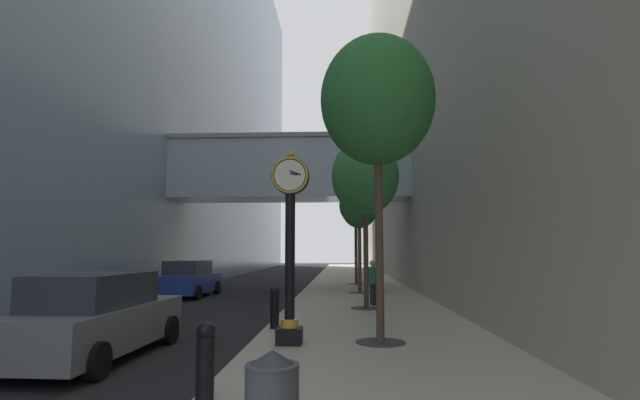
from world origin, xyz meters
TOP-DOWN VIEW (x-y plane):
  - ground_plane at (0.00, 27.00)m, footprint 110.00×110.00m
  - sidewalk_right at (2.85, 30.00)m, footprint 5.69×80.00m
  - building_block_left at (-11.79, 29.96)m, footprint 22.34×80.00m
  - building_block_right at (10.19, 30.00)m, footprint 9.00×80.00m
  - street_clock at (0.89, 7.88)m, footprint 0.84×0.55m
  - bollard_nearest at (0.28, 3.58)m, footprint 0.25×0.25m
  - bollard_third at (0.28, 9.94)m, footprint 0.25×0.25m
  - bollard_fourth at (0.28, 13.12)m, footprint 0.25×0.25m
  - street_tree_near at (2.87, 8.12)m, footprint 2.63×2.63m
  - street_tree_mid_near at (2.87, 14.42)m, footprint 2.42×2.42m
  - street_tree_mid_far at (2.87, 20.72)m, footprint 1.82×1.82m
  - street_tree_far at (2.87, 27.01)m, footprint 2.03×2.03m
  - pedestrian_walking at (3.19, 15.53)m, footprint 0.50×0.41m
  - car_blue_near at (-5.18, 19.81)m, footprint 2.13×4.33m
  - car_grey_mid at (-2.85, 6.85)m, footprint 2.01×4.71m

SIDE VIEW (x-z plane):
  - ground_plane at x=0.00m, z-range 0.00..0.00m
  - sidewalk_right at x=2.85m, z-range 0.00..0.14m
  - bollard_nearest at x=0.28m, z-range 0.17..1.26m
  - bollard_third at x=0.28m, z-range 0.17..1.26m
  - bollard_fourth at x=0.28m, z-range 0.17..1.26m
  - car_blue_near at x=-5.18m, z-range -0.03..1.67m
  - car_grey_mid at x=-2.85m, z-range -0.03..1.67m
  - pedestrian_walking at x=3.19m, z-range 0.18..1.84m
  - street_clock at x=0.89m, z-range 0.34..4.59m
  - street_tree_mid_far at x=2.87m, z-range 1.64..6.84m
  - street_tree_mid_near at x=2.87m, z-range 1.75..7.82m
  - street_tree_far at x=2.87m, z-range 1.91..7.89m
  - street_tree_near at x=2.87m, z-range 2.09..9.08m
  - building_block_right at x=10.19m, z-range 0.00..34.95m
  - building_block_left at x=-11.79m, z-range -0.07..36.62m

